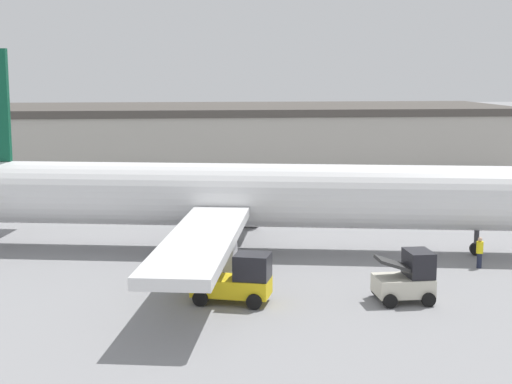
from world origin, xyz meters
The scene contains 6 objects.
ground_plane centered at (0.00, 0.00, 0.00)m, with size 400.00×400.00×0.00m, color gray.
terminal_building centered at (-4.79, 34.13, 3.39)m, with size 65.51×17.77×6.77m.
airplane centered at (-0.99, 0.18, 3.20)m, with size 41.20×33.62×11.49m.
ground_crew_worker centered at (11.28, -5.02, 0.88)m, with size 0.36×0.36×1.65m.
baggage_tug centered at (-1.77, -9.98, 1.03)m, with size 3.77×2.72×2.26m.
belt_loader_truck centered at (5.81, -10.44, 1.06)m, with size 2.54×2.19×2.30m.
Camera 1 is at (-4.30, -43.69, 10.31)m, focal length 55.00 mm.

